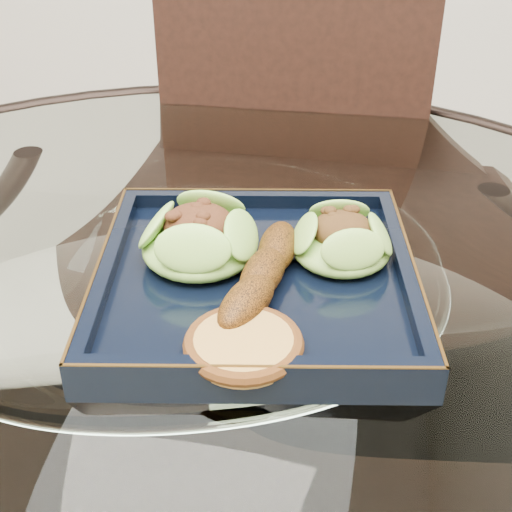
# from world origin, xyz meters

# --- Properties ---
(dining_table) EXTENTS (1.13, 1.13, 0.77)m
(dining_table) POSITION_xyz_m (-0.00, -0.00, 0.60)
(dining_table) COLOR white
(dining_table) RESTS_ON ground
(dining_chair) EXTENTS (0.41, 0.41, 0.92)m
(dining_chair) POSITION_xyz_m (0.03, 0.37, 0.52)
(dining_chair) COLOR black
(dining_chair) RESTS_ON ground
(navy_plate) EXTENTS (0.31, 0.31, 0.02)m
(navy_plate) POSITION_xyz_m (0.06, 0.03, 0.77)
(navy_plate) COLOR black
(navy_plate) RESTS_ON dining_table
(lettuce_wrap_left) EXTENTS (0.13, 0.13, 0.04)m
(lettuce_wrap_left) POSITION_xyz_m (0.00, 0.04, 0.80)
(lettuce_wrap_left) COLOR #609F2E
(lettuce_wrap_left) RESTS_ON navy_plate
(lettuce_wrap_right) EXTENTS (0.10, 0.10, 0.03)m
(lettuce_wrap_right) POSITION_xyz_m (0.12, 0.07, 0.80)
(lettuce_wrap_right) COLOR #56902A
(lettuce_wrap_right) RESTS_ON navy_plate
(roasted_plantain) EXTENTS (0.05, 0.16, 0.03)m
(roasted_plantain) POSITION_xyz_m (0.06, 0.01, 0.80)
(roasted_plantain) COLOR #592E09
(roasted_plantain) RESTS_ON navy_plate
(crumb_patty) EXTENTS (0.10, 0.10, 0.01)m
(crumb_patty) POSITION_xyz_m (0.07, -0.08, 0.79)
(crumb_patty) COLOR #AA7938
(crumb_patty) RESTS_ON navy_plate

